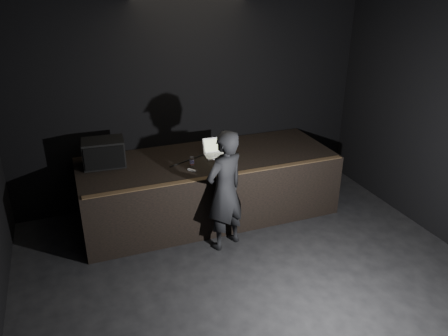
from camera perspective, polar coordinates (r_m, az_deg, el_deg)
ground at (r=5.30m, az=8.22°, el=-19.81°), size 7.00×7.00×0.00m
room_walls at (r=4.16m, az=9.85°, el=0.69°), size 6.10×7.10×3.52m
stage_riser at (r=7.07m, az=-2.05°, el=-2.36°), size 4.00×1.50×1.00m
riser_lip at (r=6.24m, az=-0.01°, el=-0.94°), size 3.92×0.10×0.01m
stage_monitor at (r=6.74m, az=-15.43°, el=1.93°), size 0.64×0.49×0.40m
cable at (r=6.81m, az=-4.08°, el=1.25°), size 0.84×0.39×0.02m
laptop at (r=6.94m, az=-1.12°, el=2.26°), size 0.38×0.34×0.25m
beer_can at (r=6.52m, az=-4.22°, el=0.81°), size 0.07×0.07×0.16m
plastic_cup at (r=6.76m, az=-0.95°, el=1.47°), size 0.08×0.08×0.09m
wii_remote at (r=6.40m, az=-4.22°, el=-0.29°), size 0.10×0.13×0.03m
person at (r=6.07m, az=0.10°, el=-2.98°), size 0.76×0.64×1.77m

